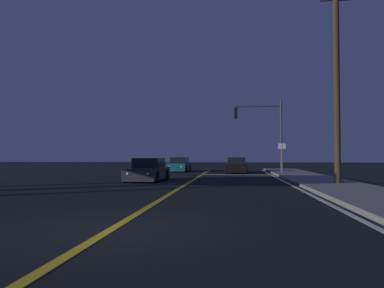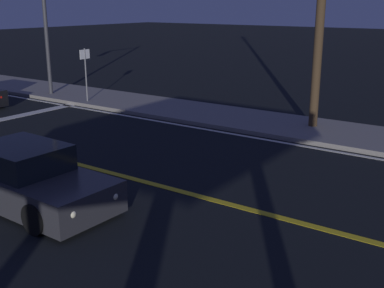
% 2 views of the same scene
% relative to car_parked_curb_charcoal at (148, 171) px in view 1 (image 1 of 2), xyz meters
% --- Properties ---
extents(ground_plane, '(160.00, 160.00, 0.00)m').
position_rel_car_parked_curb_charcoal_xyz_m(ground_plane, '(2.54, -14.20, -0.58)').
color(ground_plane, black).
extents(sidewalk_right, '(3.20, 42.22, 0.15)m').
position_rel_car_parked_curb_charcoal_xyz_m(sidewalk_right, '(9.69, -2.47, -0.51)').
color(sidewalk_right, gray).
rests_on(sidewalk_right, ground).
extents(lane_line_center, '(0.20, 39.87, 0.01)m').
position_rel_car_parked_curb_charcoal_xyz_m(lane_line_center, '(2.54, -2.47, -0.58)').
color(lane_line_center, gold).
rests_on(lane_line_center, ground).
extents(lane_line_edge_right, '(0.16, 39.87, 0.01)m').
position_rel_car_parked_curb_charcoal_xyz_m(lane_line_edge_right, '(7.84, -2.47, -0.58)').
color(lane_line_edge_right, silver).
rests_on(lane_line_edge_right, ground).
extents(stop_bar, '(5.55, 0.50, 0.01)m').
position_rel_car_parked_curb_charcoal_xyz_m(stop_bar, '(5.31, 7.76, -0.58)').
color(stop_bar, silver).
rests_on(stop_bar, ground).
extents(car_parked_curb_charcoal, '(1.97, 4.27, 1.34)m').
position_rel_car_parked_curb_charcoal_xyz_m(car_parked_curb_charcoal, '(0.00, 0.00, 0.00)').
color(car_parked_curb_charcoal, '#2D2D33').
rests_on(car_parked_curb_charcoal, ground).
extents(car_mid_block_teal, '(1.88, 4.28, 1.34)m').
position_rel_car_parked_curb_charcoal_xyz_m(car_mid_block_teal, '(-0.08, 13.49, -0.00)').
color(car_mid_block_teal, '#195960').
rests_on(car_mid_block_teal, ground).
extents(car_distant_tail_black, '(1.83, 4.63, 1.34)m').
position_rel_car_parked_curb_charcoal_xyz_m(car_distant_tail_black, '(5.22, 11.61, 0.00)').
color(car_distant_tail_black, black).
rests_on(car_distant_tail_black, ground).
extents(traffic_signal_near_right, '(3.94, 0.28, 5.99)m').
position_rel_car_parked_curb_charcoal_xyz_m(traffic_signal_near_right, '(7.52, 10.06, 3.41)').
color(traffic_signal_near_right, '#38383D').
rests_on(traffic_signal_near_right, ground).
extents(utility_pole_right, '(1.77, 0.30, 10.57)m').
position_rel_car_parked_curb_charcoal_xyz_m(utility_pole_right, '(9.99, -2.62, 4.90)').
color(utility_pole_right, '#42301E').
rests_on(utility_pole_right, ground).
extents(street_sign_corner, '(0.56, 0.06, 2.44)m').
position_rel_car_parked_curb_charcoal_xyz_m(street_sign_corner, '(8.59, 7.26, 1.06)').
color(street_sign_corner, slate).
rests_on(street_sign_corner, ground).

